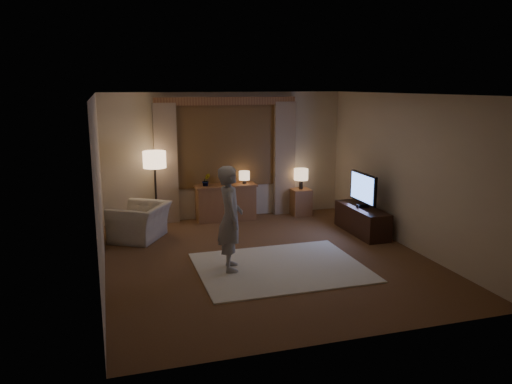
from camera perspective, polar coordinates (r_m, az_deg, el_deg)
name	(u,v)px	position (r m, az deg, el deg)	size (l,w,h in m)	color
room	(258,172)	(8.22, 0.20, 2.32)	(5.04, 5.54, 2.64)	brown
rug	(280,267)	(7.71, 2.80, -8.57)	(2.50, 2.00, 0.02)	#EAE3C4
sideboard	(226,203)	(10.29, -3.47, -1.29)	(1.20, 0.40, 0.70)	brown
picture_frame	(226,182)	(10.19, -3.51, 1.17)	(0.16, 0.02, 0.20)	brown
plant	(206,180)	(10.10, -5.72, 1.32)	(0.17, 0.13, 0.30)	#999999
table_lamp_sideboard	(244,176)	(10.27, -1.34, 1.83)	(0.22, 0.22, 0.30)	black
floor_lamp	(155,164)	(9.74, -11.51, 3.18)	(0.44, 0.44, 1.50)	black
armchair	(140,222)	(9.23, -13.10, -3.36)	(0.98, 0.86, 0.64)	beige
side_table	(301,202)	(10.74, 5.11, -1.13)	(0.40, 0.40, 0.56)	brown
table_lamp_side	(301,175)	(10.62, 5.17, 1.96)	(0.30, 0.30, 0.44)	black
tv_stand	(362,220)	(9.58, 12.01, -3.17)	(0.45, 1.40, 0.50)	black
tv	(363,189)	(9.44, 12.16, 0.38)	(0.22, 0.89, 0.65)	black
person	(230,218)	(7.38, -2.96, -3.02)	(0.57, 0.38, 1.58)	#B2ADA4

